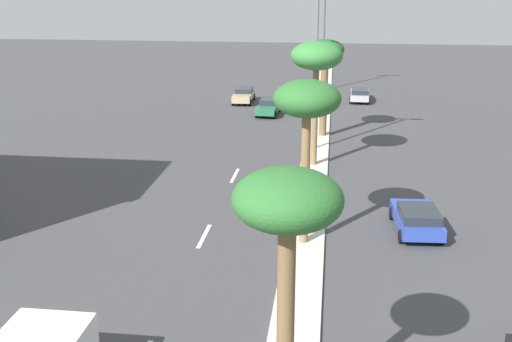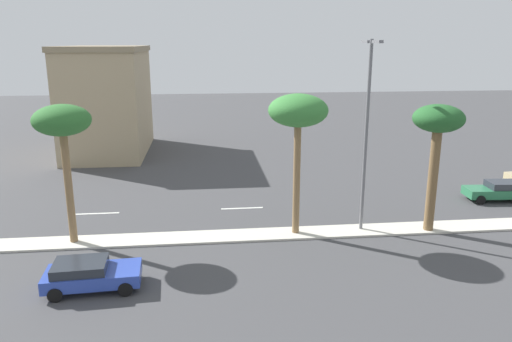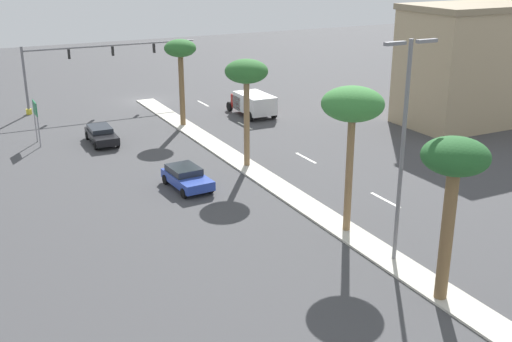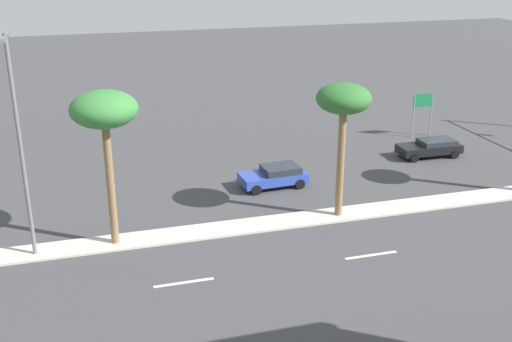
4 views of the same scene
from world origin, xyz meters
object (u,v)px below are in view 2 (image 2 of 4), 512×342
object	(u,v)px
commercial_building	(108,100)
sedan_blue_leading	(90,274)
street_lamp_near	(367,123)
palm_tree_far	(298,114)
palm_tree_near	(62,125)
palm_tree_center	(438,127)
sedan_green_near	(499,190)

from	to	relation	value
commercial_building	sedan_blue_leading	size ratio (longest dim) A/B	3.05
commercial_building	sedan_blue_leading	world-z (taller)	commercial_building
commercial_building	street_lamp_near	xyz separation A→B (m)	(23.33, 18.35, 1.17)
commercial_building	palm_tree_far	bearing A→B (deg)	31.58
palm_tree_near	sedan_blue_leading	xyz separation A→B (m)	(5.39, 2.05, -5.90)
street_lamp_near	sedan_blue_leading	distance (m)	16.35
palm_tree_far	palm_tree_center	world-z (taller)	palm_tree_far
palm_tree_far	sedan_blue_leading	world-z (taller)	palm_tree_far
palm_tree_near	sedan_blue_leading	bearing A→B (deg)	20.79
sedan_green_near	palm_tree_center	bearing A→B (deg)	-56.48
commercial_building	palm_tree_far	world-z (taller)	commercial_building
palm_tree_near	sedan_blue_leading	world-z (taller)	palm_tree_near
street_lamp_near	sedan_blue_leading	xyz separation A→B (m)	(5.49, -14.32, -5.66)
street_lamp_near	sedan_blue_leading	world-z (taller)	street_lamp_near
sedan_green_near	palm_tree_near	bearing A→B (deg)	-80.76
palm_tree_far	palm_tree_near	bearing A→B (deg)	-90.13
street_lamp_near	sedan_green_near	xyz separation A→B (m)	(-4.41, 11.39, -5.65)
palm_tree_near	street_lamp_near	size ratio (longest dim) A/B	0.70
commercial_building	street_lamp_near	world-z (taller)	street_lamp_near
commercial_building	sedan_blue_leading	distance (m)	29.45
palm_tree_far	palm_tree_center	bearing A→B (deg)	86.90
commercial_building	sedan_green_near	world-z (taller)	commercial_building
commercial_building	palm_tree_center	bearing A→B (deg)	42.98
sedan_blue_leading	sedan_green_near	bearing A→B (deg)	111.06
street_lamp_near	sedan_green_near	distance (m)	13.46
palm_tree_near	palm_tree_center	world-z (taller)	palm_tree_near
palm_tree_center	sedan_blue_leading	size ratio (longest dim) A/B	1.71
palm_tree_far	sedan_blue_leading	xyz separation A→B (m)	(5.36, -10.38, -6.27)
sedan_blue_leading	sedan_green_near	world-z (taller)	sedan_green_near
palm_tree_far	sedan_green_near	world-z (taller)	palm_tree_far
commercial_building	palm_tree_center	xyz separation A→B (m)	(23.88, 22.25, 1.00)
palm_tree_center	street_lamp_near	distance (m)	3.94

